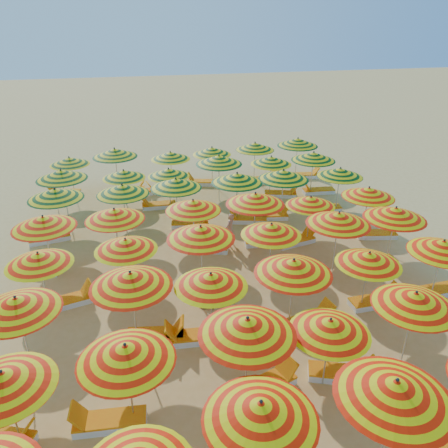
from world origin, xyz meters
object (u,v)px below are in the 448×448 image
Objects in this scene: umbrella_9 at (330,326)px; umbrella_29 at (369,192)px; lounger_27 at (281,194)px; lounger_31 at (162,189)px; umbrella_40 at (271,160)px; umbrella_10 at (415,300)px; umbrella_14 at (211,280)px; lounger_33 at (265,179)px; beachgoer_b at (205,288)px; umbrella_34 at (283,175)px; umbrella_38 at (169,173)px; umbrella_2 at (261,411)px; lounger_26 at (158,205)px; umbrella_12 at (17,305)px; lounger_15 at (374,263)px; lounger_28 at (318,191)px; lounger_30 at (130,190)px; lounger_16 at (40,268)px; lounger_12 at (442,290)px; lounger_14 at (286,275)px; umbrella_22 at (339,219)px; lounger_9 at (193,337)px; lounger_29 at (63,192)px; beachgoer_a at (230,230)px; umbrella_28 at (311,201)px; lounger_20 at (377,234)px; umbrella_8 at (247,327)px; umbrella_13 at (131,280)px; umbrella_18 at (39,259)px; umbrella_45 at (212,151)px; umbrella_41 at (314,156)px; lounger_6 at (267,385)px; umbrella_21 at (271,230)px; umbrella_27 at (255,199)px; umbrella_47 at (298,142)px; lounger_32 at (202,182)px; umbrella_19 at (126,245)px; lounger_18 at (264,241)px; lounger_21 at (51,238)px; lounger_11 at (376,301)px; lounger_25 at (323,208)px; lounger_34 at (305,175)px; umbrella_16 at (369,259)px; lounger_22 at (191,223)px; umbrella_46 at (255,146)px; umbrella_25 at (115,215)px; lounger_5 at (108,421)px; umbrella_24 at (44,222)px; lounger_19 at (296,241)px; umbrella_33 at (237,178)px; umbrella_17 at (443,247)px; lounger_23 at (247,219)px; lounger_17 at (209,247)px.

umbrella_29 is (5.42, 7.57, 0.16)m from umbrella_9.
lounger_27 is 1.01× the size of lounger_31.
umbrella_40 is 1.96m from lounger_27.
umbrella_10 reaches higher than umbrella_14.
beachgoer_b is (-5.83, -11.29, 0.58)m from lounger_33.
umbrella_34 reaches higher than umbrella_38.
umbrella_2 reaches higher than lounger_26.
lounger_15 is at bearing 12.16° from umbrella_12.
lounger_28 and lounger_30 have the same top height.
lounger_12 is at bearing 2.51° from lounger_16.
umbrella_22 is at bearing 27.23° from lounger_14.
lounger_9 and lounger_29 have the same top height.
umbrella_9 is at bearing 44.36° from beachgoer_a.
umbrella_28 is 3.51m from lounger_15.
umbrella_9 is at bearing -117.10° from lounger_20.
umbrella_8 is 3.79m from umbrella_13.
umbrella_10 is at bearing -25.64° from umbrella_18.
umbrella_45 reaches higher than lounger_9.
umbrella_40 is at bearing 171.04° from umbrella_41.
umbrella_40 is 1.33× the size of lounger_6.
umbrella_21 reaches higher than lounger_31.
umbrella_27 is 9.22m from umbrella_47.
lounger_12 and lounger_28 have the same top height.
lounger_9 is at bearing -30.94° from umbrella_18.
lounger_9 and lounger_32 have the same top height.
umbrella_19 reaches higher than lounger_18.
umbrella_10 is 13.32m from umbrella_38.
lounger_21 is at bearing -147.99° from umbrella_45.
lounger_9 is 6.34m from lounger_11.
lounger_18 is at bearing 57.13° from umbrella_14.
lounger_25 is (1.95, -2.53, -1.86)m from umbrella_40.
lounger_27 is 6.23m from beachgoer_a.
lounger_34 is at bearing 102.61° from lounger_20.
umbrella_16 is 0.78× the size of umbrella_22.
umbrella_16 is 1.27× the size of lounger_22.
umbrella_28 is 0.95× the size of umbrella_46.
umbrella_12 is 9.22m from beachgoer_a.
lounger_5 is at bearing -93.29° from umbrella_25.
umbrella_29 reaches higher than beachgoer_a.
umbrella_24 reaches higher than umbrella_25.
umbrella_16 is 11.31m from umbrella_24.
umbrella_8 reaches higher than umbrella_28.
umbrella_27 reaches higher than umbrella_2.
umbrella_25 reaches higher than lounger_19.
umbrella_40 is 1.39× the size of lounger_26.
umbrella_17 is at bearing -57.04° from umbrella_33.
lounger_23 is 1.24× the size of beachgoer_b.
lounger_33 is (0.64, 7.77, -1.76)m from umbrella_28.
lounger_28 is at bearing 54.31° from lounger_17.
umbrella_46 is at bearing 72.98° from umbrella_27.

